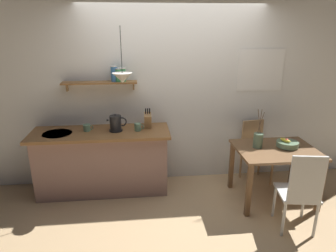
{
  "coord_description": "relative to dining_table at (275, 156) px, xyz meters",
  "views": [
    {
      "loc": [
        -0.49,
        -3.52,
        2.23
      ],
      "look_at": [
        -0.1,
        0.25,
        0.95
      ],
      "focal_mm": 32.09,
      "sensor_mm": 36.0,
      "label": 1
    }
  ],
  "objects": [
    {
      "name": "coffee_mug_by_sink",
      "position": [
        -2.43,
        0.48,
        0.32
      ],
      "size": [
        0.13,
        0.09,
        0.09
      ],
      "color": "slate",
      "rests_on": "kitchen_counter"
    },
    {
      "name": "coffee_mug_spare",
      "position": [
        -1.76,
        0.42,
        0.32
      ],
      "size": [
        0.13,
        0.09,
        0.1
      ],
      "color": "slate",
      "rests_on": "kitchen_counter"
    },
    {
      "name": "pendant_lamp",
      "position": [
        -1.92,
        0.32,
        1.0
      ],
      "size": [
        0.24,
        0.24,
        0.67
      ],
      "color": "black"
    },
    {
      "name": "ground_plane",
      "position": [
        -1.26,
        0.14,
        -0.62
      ],
      "size": [
        14.0,
        14.0,
        0.0
      ],
      "primitive_type": "plane",
      "color": "tan"
    },
    {
      "name": "dining_chair_near",
      "position": [
        -0.02,
        -0.68,
        -0.09
      ],
      "size": [
        0.47,
        0.48,
        0.98
      ],
      "color": "silver",
      "rests_on": "ground_plane"
    },
    {
      "name": "wall_shelf",
      "position": [
        -2.09,
        0.63,
        0.95
      ],
      "size": [
        0.99,
        0.2,
        0.34
      ],
      "color": "brown"
    },
    {
      "name": "dining_table",
      "position": [
        0.0,
        0.0,
        0.0
      ],
      "size": [
        1.01,
        0.79,
        0.73
      ],
      "color": "brown",
      "rests_on": "ground_plane"
    },
    {
      "name": "knife_block",
      "position": [
        -1.62,
        0.53,
        0.38
      ],
      "size": [
        0.09,
        0.18,
        0.29
      ],
      "color": "tan",
      "rests_on": "kitchen_counter"
    },
    {
      "name": "kitchen_counter",
      "position": [
        -2.26,
        0.46,
        -0.17
      ],
      "size": [
        1.83,
        0.63,
        0.89
      ],
      "color": "gray",
      "rests_on": "ground_plane"
    },
    {
      "name": "fruit_bowl",
      "position": [
        0.16,
        0.03,
        0.16
      ],
      "size": [
        0.27,
        0.27,
        0.13
      ],
      "color": "slate",
      "rests_on": "dining_table"
    },
    {
      "name": "twig_vase",
      "position": [
        -0.23,
        0.07,
        0.21
      ],
      "size": [
        0.12,
        0.12,
        0.51
      ],
      "color": "#567056",
      "rests_on": "dining_table"
    },
    {
      "name": "back_wall",
      "position": [
        -1.05,
        0.79,
        0.73
      ],
      "size": [
        6.8,
        0.11,
        2.7
      ],
      "color": "white",
      "rests_on": "ground_plane"
    },
    {
      "name": "dining_chair_far",
      "position": [
        -0.05,
        0.55,
        -0.11
      ],
      "size": [
        0.44,
        0.45,
        0.9
      ],
      "color": "tan",
      "rests_on": "ground_plane"
    },
    {
      "name": "electric_kettle",
      "position": [
        -2.04,
        0.44,
        0.38
      ],
      "size": [
        0.26,
        0.18,
        0.23
      ],
      "color": "black",
      "rests_on": "kitchen_counter"
    }
  ]
}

